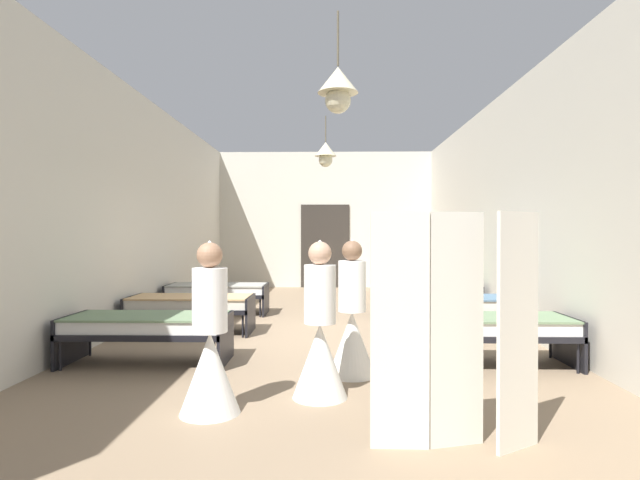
# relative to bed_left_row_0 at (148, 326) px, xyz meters

# --- Properties ---
(ground_plane) EXTENTS (6.74, 14.55, 0.10)m
(ground_plane) POSITION_rel_bed_left_row_0_xyz_m (2.02, 1.90, -0.49)
(ground_plane) COLOR #8C755B
(room_shell) EXTENTS (6.54, 14.15, 3.93)m
(room_shell) POSITION_rel_bed_left_row_0_xyz_m (2.02, 3.28, 1.53)
(room_shell) COLOR beige
(room_shell) RESTS_ON ground
(bed_left_row_0) EXTENTS (1.90, 0.84, 0.57)m
(bed_left_row_0) POSITION_rel_bed_left_row_0_xyz_m (0.00, 0.00, 0.00)
(bed_left_row_0) COLOR black
(bed_left_row_0) RESTS_ON ground
(bed_right_row_0) EXTENTS (1.90, 0.84, 0.57)m
(bed_right_row_0) POSITION_rel_bed_left_row_0_xyz_m (4.04, 0.00, 0.00)
(bed_right_row_0) COLOR black
(bed_right_row_0) RESTS_ON ground
(bed_left_row_1) EXTENTS (1.90, 0.84, 0.57)m
(bed_left_row_1) POSITION_rel_bed_left_row_0_xyz_m (0.00, 1.90, 0.00)
(bed_left_row_1) COLOR black
(bed_left_row_1) RESTS_ON ground
(bed_right_row_1) EXTENTS (1.90, 0.84, 0.57)m
(bed_right_row_1) POSITION_rel_bed_left_row_0_xyz_m (4.04, 1.90, 0.00)
(bed_right_row_1) COLOR black
(bed_right_row_1) RESTS_ON ground
(bed_left_row_2) EXTENTS (1.90, 0.84, 0.57)m
(bed_left_row_2) POSITION_rel_bed_left_row_0_xyz_m (0.00, 3.80, 0.00)
(bed_left_row_2) COLOR black
(bed_left_row_2) RESTS_ON ground
(bed_right_row_2) EXTENTS (1.90, 0.84, 0.57)m
(bed_right_row_2) POSITION_rel_bed_left_row_0_xyz_m (4.04, 3.80, 0.00)
(bed_right_row_2) COLOR black
(bed_right_row_2) RESTS_ON ground
(nurse_near_aisle) EXTENTS (0.52, 0.52, 1.49)m
(nurse_near_aisle) POSITION_rel_bed_left_row_0_xyz_m (2.41, -0.50, 0.09)
(nurse_near_aisle) COLOR white
(nurse_near_aisle) RESTS_ON ground
(nurse_mid_aisle) EXTENTS (0.52, 0.52, 1.49)m
(nurse_mid_aisle) POSITION_rel_bed_left_row_0_xyz_m (1.14, -1.71, 0.09)
(nurse_mid_aisle) COLOR white
(nurse_mid_aisle) RESTS_ON ground
(nurse_far_aisle) EXTENTS (0.52, 0.52, 1.49)m
(nurse_far_aisle) POSITION_rel_bed_left_row_0_xyz_m (2.08, -1.26, 0.09)
(nurse_far_aisle) COLOR white
(nurse_far_aisle) RESTS_ON ground
(privacy_screen) EXTENTS (1.23, 0.26, 1.70)m
(privacy_screen) POSITION_rel_bed_left_row_0_xyz_m (3.09, -2.38, 0.41)
(privacy_screen) COLOR silver
(privacy_screen) RESTS_ON ground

